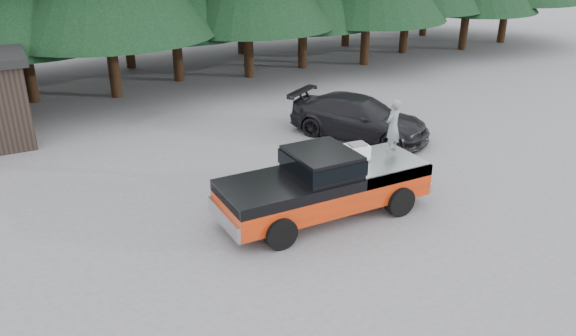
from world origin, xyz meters
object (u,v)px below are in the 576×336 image
air_compressor (357,153)px  parked_car (359,117)px  man_on_bed (393,126)px  pickup_truck (324,193)px

air_compressor → parked_car: size_ratio=0.12×
man_on_bed → parked_car: bearing=-133.3°
pickup_truck → parked_car: (4.42, 4.71, 0.11)m
pickup_truck → man_on_bed: size_ratio=3.82×
man_on_bed → air_compressor: bearing=-17.6°
pickup_truck → parked_car: parked_car is taller
pickup_truck → air_compressor: bearing=11.7°
pickup_truck → air_compressor: size_ratio=9.75×
man_on_bed → parked_car: 5.03m
air_compressor → man_on_bed: 1.37m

